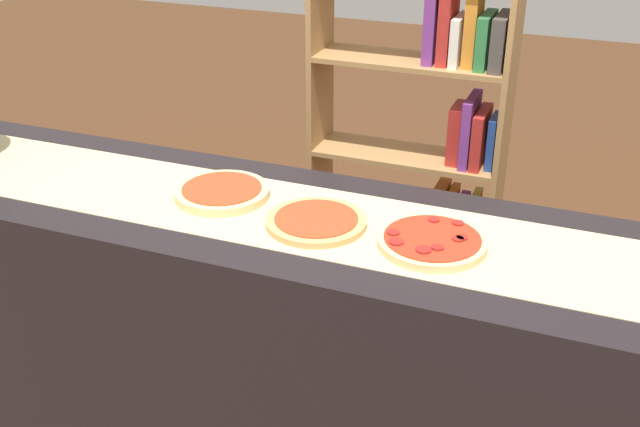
# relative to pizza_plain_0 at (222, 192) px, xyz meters

# --- Properties ---
(counter) EXTENTS (2.60, 0.56, 0.93)m
(counter) POSITION_rel_pizza_plain_0_xyz_m (0.29, -0.03, -0.48)
(counter) COLOR black
(counter) RESTS_ON ground_plane
(parchment_paper) EXTENTS (2.30, 0.35, 0.00)m
(parchment_paper) POSITION_rel_pizza_plain_0_xyz_m (0.29, -0.03, -0.01)
(parchment_paper) COLOR tan
(parchment_paper) RESTS_ON counter
(pizza_plain_0) EXTENTS (0.25, 0.25, 0.02)m
(pizza_plain_0) POSITION_rel_pizza_plain_0_xyz_m (0.00, 0.00, 0.00)
(pizza_plain_0) COLOR #E5C17F
(pizza_plain_0) RESTS_ON parchment_paper
(pizza_plain_1) EXTENTS (0.25, 0.25, 0.02)m
(pizza_plain_1) POSITION_rel_pizza_plain_0_xyz_m (0.29, -0.06, -0.00)
(pizza_plain_1) COLOR tan
(pizza_plain_1) RESTS_ON parchment_paper
(pizza_pepperoni_2) EXTENTS (0.25, 0.25, 0.03)m
(pizza_pepperoni_2) POSITION_rel_pizza_plain_0_xyz_m (0.57, -0.06, -0.00)
(pizza_pepperoni_2) COLOR #E5C17F
(pizza_pepperoni_2) RESTS_ON parchment_paper
(bookshelf) EXTENTS (0.70, 0.23, 1.43)m
(bookshelf) POSITION_rel_pizza_plain_0_xyz_m (0.34, 0.96, -0.22)
(bookshelf) COLOR #A87A47
(bookshelf) RESTS_ON ground_plane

